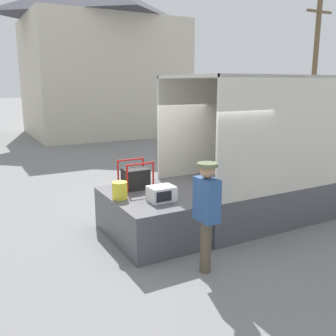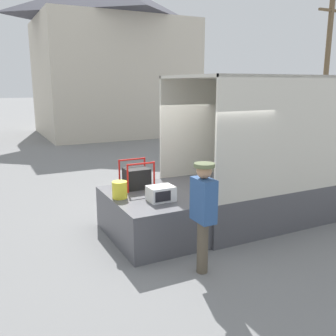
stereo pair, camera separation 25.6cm
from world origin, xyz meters
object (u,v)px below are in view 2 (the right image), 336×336
Objects in this scene: worker_person at (203,206)px; utility_pole at (326,68)px; microwave at (161,193)px; portable_generator at (138,178)px; orange_bucket at (120,190)px; box_truck at (315,168)px.

worker_person is 0.24× the size of utility_pole.
microwave is 0.78× the size of portable_generator.
worker_person is (0.11, -1.28, 0.12)m from microwave.
worker_person is (0.17, -2.28, 0.04)m from portable_generator.
microwave is at bearing -86.65° from portable_generator.
utility_pole is (14.88, 8.45, 2.80)m from orange_bucket.
utility_pole is (14.32, 7.94, 2.74)m from portable_generator.
utility_pole is at bearing 29.58° from orange_bucket.
portable_generator is 2.29m from worker_person.
portable_generator is at bearing -150.98° from utility_pole.
orange_bucket is (-0.57, -0.51, -0.06)m from portable_generator.
box_truck is 5.03m from orange_bucket.
worker_person is at bearing -84.89° from microwave.
utility_pole reaches higher than worker_person.
portable_generator is (-0.06, 1.00, 0.08)m from microwave.
utility_pole reaches higher than portable_generator.
microwave is 0.26× the size of worker_person.
microwave is at bearing -174.68° from box_truck.
worker_person is at bearing -144.14° from utility_pole.
orange_bucket reaches higher than microwave.
microwave is 1.29m from worker_person.
portable_generator is 1.88× the size of orange_bucket.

